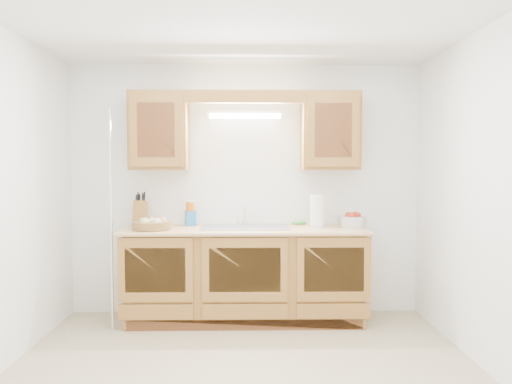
{
  "coord_description": "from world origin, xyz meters",
  "views": [
    {
      "loc": [
        0.02,
        -3.53,
        1.49
      ],
      "look_at": [
        0.1,
        0.85,
        1.26
      ],
      "focal_mm": 35.0,
      "sensor_mm": 36.0,
      "label": 1
    }
  ],
  "objects_px": {
    "fruit_basket": "(152,224)",
    "knife_block": "(140,213)",
    "apple_bowl": "(352,221)",
    "paper_towel": "(318,211)"
  },
  "relations": [
    {
      "from": "fruit_basket",
      "to": "knife_block",
      "type": "relative_size",
      "value": 1.06
    },
    {
      "from": "knife_block",
      "to": "paper_towel",
      "type": "relative_size",
      "value": 0.96
    },
    {
      "from": "apple_bowl",
      "to": "paper_towel",
      "type": "bearing_deg",
      "value": 173.35
    },
    {
      "from": "knife_block",
      "to": "apple_bowl",
      "type": "relative_size",
      "value": 0.97
    },
    {
      "from": "knife_block",
      "to": "apple_bowl",
      "type": "xyz_separation_m",
      "value": [
        2.06,
        -0.14,
        -0.06
      ]
    },
    {
      "from": "fruit_basket",
      "to": "apple_bowl",
      "type": "bearing_deg",
      "value": 4.19
    },
    {
      "from": "knife_block",
      "to": "apple_bowl",
      "type": "height_order",
      "value": "knife_block"
    },
    {
      "from": "fruit_basket",
      "to": "knife_block",
      "type": "xyz_separation_m",
      "value": [
        -0.17,
        0.28,
        0.08
      ]
    },
    {
      "from": "paper_towel",
      "to": "fruit_basket",
      "type": "bearing_deg",
      "value": -173.52
    },
    {
      "from": "fruit_basket",
      "to": "apple_bowl",
      "type": "xyz_separation_m",
      "value": [
        1.89,
        0.14,
        0.01
      ]
    }
  ]
}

